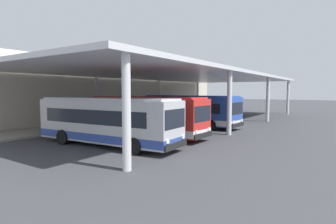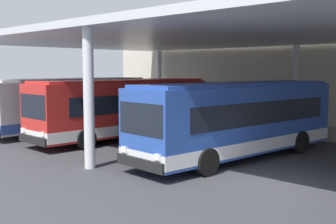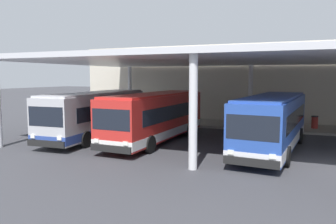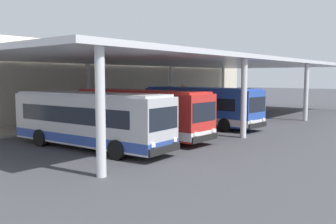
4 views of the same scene
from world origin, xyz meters
TOP-DOWN VIEW (x-y plane):
  - ground_plane at (0.00, 0.00)m, footprint 200.00×200.00m
  - bus_nearest_bay at (-14.98, 2.55)m, footprint 3.15×10.66m
  - bus_second_bay at (-10.52, 2.86)m, footprint 2.93×10.59m
  - bus_middle_bay at (-3.21, 2.92)m, footprint 3.25×10.68m

SIDE VIEW (x-z plane):
  - ground_plane at x=0.00m, z-range 0.00..0.00m
  - bus_nearest_bay at x=-14.98m, z-range 0.07..3.24m
  - bus_second_bay at x=-10.52m, z-range 0.07..3.24m
  - bus_middle_bay at x=-3.21m, z-range 0.07..3.24m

